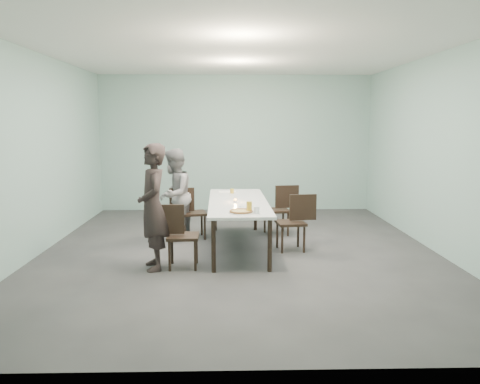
{
  "coord_description": "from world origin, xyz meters",
  "views": [
    {
      "loc": [
        -0.16,
        -6.97,
        1.95
      ],
      "look_at": [
        0.0,
        -0.53,
        1.0
      ],
      "focal_mm": 35.0,
      "sensor_mm": 36.0,
      "label": 1
    }
  ],
  "objects_px": {
    "chair_far_left": "(188,209)",
    "side_plate": "(245,206)",
    "chair_near_right": "(296,218)",
    "water_tumbler": "(257,210)",
    "chair_far_right": "(281,206)",
    "chair_near_left": "(177,231)",
    "diner_near": "(153,207)",
    "table": "(238,204)",
    "amber_tumbler": "(232,191)",
    "tealight": "(235,201)",
    "beer_glass": "(249,207)",
    "pizza": "(241,212)",
    "diner_far": "(174,195)"
  },
  "relations": [
    {
      "from": "chair_far_left",
      "to": "side_plate",
      "type": "xyz_separation_m",
      "value": [
        0.93,
        -1.13,
        0.25
      ]
    },
    {
      "from": "chair_near_right",
      "to": "water_tumbler",
      "type": "distance_m",
      "value": 1.13
    },
    {
      "from": "chair_far_left",
      "to": "chair_far_right",
      "type": "distance_m",
      "value": 1.62
    },
    {
      "from": "water_tumbler",
      "to": "chair_near_left",
      "type": "bearing_deg",
      "value": 178.11
    },
    {
      "from": "diner_near",
      "to": "table",
      "type": "bearing_deg",
      "value": 115.49
    },
    {
      "from": "chair_near_right",
      "to": "amber_tumbler",
      "type": "distance_m",
      "value": 1.39
    },
    {
      "from": "diner_near",
      "to": "tealight",
      "type": "distance_m",
      "value": 1.43
    },
    {
      "from": "chair_far_left",
      "to": "beer_glass",
      "type": "height_order",
      "value": "beer_glass"
    },
    {
      "from": "chair_far_right",
      "to": "amber_tumbler",
      "type": "relative_size",
      "value": 10.88
    },
    {
      "from": "beer_glass",
      "to": "chair_near_right",
      "type": "bearing_deg",
      "value": 46.84
    },
    {
      "from": "beer_glass",
      "to": "tealight",
      "type": "height_order",
      "value": "beer_glass"
    },
    {
      "from": "chair_far_left",
      "to": "diner_near",
      "type": "height_order",
      "value": "diner_near"
    },
    {
      "from": "chair_near_left",
      "to": "chair_far_left",
      "type": "height_order",
      "value": "same"
    },
    {
      "from": "chair_near_left",
      "to": "side_plate",
      "type": "distance_m",
      "value": 1.1
    },
    {
      "from": "chair_far_right",
      "to": "pizza",
      "type": "xyz_separation_m",
      "value": [
        -0.75,
        -1.88,
        0.27
      ]
    },
    {
      "from": "tealight",
      "to": "chair_far_right",
      "type": "bearing_deg",
      "value": 51.4
    },
    {
      "from": "beer_glass",
      "to": "tealight",
      "type": "xyz_separation_m",
      "value": [
        -0.18,
        0.83,
        -0.05
      ]
    },
    {
      "from": "beer_glass",
      "to": "chair_near_left",
      "type": "bearing_deg",
      "value": -177.92
    },
    {
      "from": "chair_near_right",
      "to": "pizza",
      "type": "height_order",
      "value": "chair_near_right"
    },
    {
      "from": "pizza",
      "to": "tealight",
      "type": "height_order",
      "value": "tealight"
    },
    {
      "from": "diner_near",
      "to": "side_plate",
      "type": "bearing_deg",
      "value": 97.17
    },
    {
      "from": "table",
      "to": "chair_near_right",
      "type": "distance_m",
      "value": 0.92
    },
    {
      "from": "chair_near_left",
      "to": "water_tumbler",
      "type": "bearing_deg",
      "value": -2.99
    },
    {
      "from": "table",
      "to": "pizza",
      "type": "relative_size",
      "value": 7.7
    },
    {
      "from": "diner_near",
      "to": "tealight",
      "type": "relative_size",
      "value": 30.2
    },
    {
      "from": "diner_far",
      "to": "water_tumbler",
      "type": "relative_size",
      "value": 17.04
    },
    {
      "from": "pizza",
      "to": "amber_tumbler",
      "type": "height_order",
      "value": "amber_tumbler"
    },
    {
      "from": "chair_far_right",
      "to": "pizza",
      "type": "height_order",
      "value": "chair_far_right"
    },
    {
      "from": "chair_near_left",
      "to": "beer_glass",
      "type": "height_order",
      "value": "beer_glass"
    },
    {
      "from": "water_tumbler",
      "to": "chair_far_left",
      "type": "bearing_deg",
      "value": 122.27
    },
    {
      "from": "side_plate",
      "to": "beer_glass",
      "type": "bearing_deg",
      "value": -85.97
    },
    {
      "from": "tealight",
      "to": "amber_tumbler",
      "type": "distance_m",
      "value": 0.93
    },
    {
      "from": "chair_near_right",
      "to": "chair_near_left",
      "type": "bearing_deg",
      "value": 18.89
    },
    {
      "from": "chair_near_left",
      "to": "side_plate",
      "type": "height_order",
      "value": "chair_near_left"
    },
    {
      "from": "chair_far_right",
      "to": "amber_tumbler",
      "type": "height_order",
      "value": "chair_far_right"
    },
    {
      "from": "beer_glass",
      "to": "amber_tumbler",
      "type": "xyz_separation_m",
      "value": [
        -0.22,
        1.76,
        -0.03
      ]
    },
    {
      "from": "diner_far",
      "to": "tealight",
      "type": "bearing_deg",
      "value": 68.18
    },
    {
      "from": "chair_near_left",
      "to": "diner_near",
      "type": "bearing_deg",
      "value": -173.78
    },
    {
      "from": "chair_far_right",
      "to": "tealight",
      "type": "distance_m",
      "value": 1.34
    },
    {
      "from": "side_plate",
      "to": "table",
      "type": "bearing_deg",
      "value": 101.44
    },
    {
      "from": "diner_near",
      "to": "beer_glass",
      "type": "bearing_deg",
      "value": 76.95
    },
    {
      "from": "diner_far",
      "to": "beer_glass",
      "type": "relative_size",
      "value": 10.23
    },
    {
      "from": "tealight",
      "to": "side_plate",
      "type": "bearing_deg",
      "value": -68.04
    },
    {
      "from": "water_tumbler",
      "to": "tealight",
      "type": "height_order",
      "value": "water_tumbler"
    },
    {
      "from": "diner_near",
      "to": "water_tumbler",
      "type": "bearing_deg",
      "value": 73.78
    },
    {
      "from": "table",
      "to": "diner_near",
      "type": "xyz_separation_m",
      "value": [
        -1.15,
        -1.04,
        0.15
      ]
    },
    {
      "from": "chair_far_right",
      "to": "beer_glass",
      "type": "xyz_separation_m",
      "value": [
        -0.64,
        -1.85,
        0.32
      ]
    },
    {
      "from": "chair_far_right",
      "to": "chair_near_left",
      "type": "bearing_deg",
      "value": 41.46
    },
    {
      "from": "chair_near_right",
      "to": "diner_far",
      "type": "height_order",
      "value": "diner_far"
    },
    {
      "from": "table",
      "to": "chair_near_right",
      "type": "bearing_deg",
      "value": -9.92
    }
  ]
}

